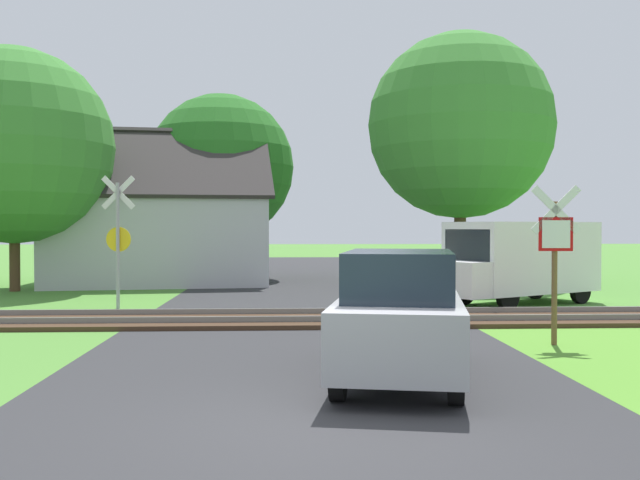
# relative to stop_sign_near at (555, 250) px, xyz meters

# --- Properties ---
(ground_plane) EXTENTS (160.00, 160.00, 0.00)m
(ground_plane) POSITION_rel_stop_sign_near_xyz_m (-4.47, -4.94, -1.69)
(ground_plane) COLOR #4C8433
(road_asphalt) EXTENTS (7.29, 80.00, 0.01)m
(road_asphalt) POSITION_rel_stop_sign_near_xyz_m (-4.47, -2.94, -1.69)
(road_asphalt) COLOR #2D2D30
(road_asphalt) RESTS_ON ground
(rail_track) EXTENTS (60.00, 2.60, 0.22)m
(rail_track) POSITION_rel_stop_sign_near_xyz_m (-4.47, 3.34, -1.64)
(rail_track) COLOR #422D1E
(rail_track) RESTS_ON ground
(stop_sign_near) EXTENTS (0.88, 0.17, 2.85)m
(stop_sign_near) POSITION_rel_stop_sign_near_xyz_m (0.00, 0.00, 0.00)
(stop_sign_near) COLOR brown
(stop_sign_near) RESTS_ON ground
(crossing_sign_far) EXTENTS (0.88, 0.15, 3.43)m
(crossing_sign_far) POSITION_rel_stop_sign_near_xyz_m (-9.10, 6.14, 0.24)
(crossing_sign_far) COLOR #9E9EA5
(crossing_sign_far) RESTS_ON ground
(house) EXTENTS (8.83, 7.38, 5.84)m
(house) POSITION_rel_stop_sign_near_xyz_m (-9.56, 14.74, 0.13)
(house) COLOR #B7B7BC
(house) RESTS_ON ground
(tree_center) EXTENTS (5.89, 5.89, 7.50)m
(tree_center) POSITION_rel_stop_sign_near_xyz_m (-7.41, 16.71, 2.86)
(tree_center) COLOR #513823
(tree_center) RESTS_ON ground
(tree_left) EXTENTS (6.42, 6.42, 7.97)m
(tree_left) POSITION_rel_stop_sign_near_xyz_m (-13.66, 11.33, 3.07)
(tree_left) COLOR #513823
(tree_left) RESTS_ON ground
(tree_right) EXTENTS (6.99, 6.99, 9.42)m
(tree_right) POSITION_rel_stop_sign_near_xyz_m (1.80, 14.20, 4.22)
(tree_right) COLOR #513823
(tree_right) RESTS_ON ground
(mail_truck) EXTENTS (5.17, 4.05, 2.24)m
(mail_truck) POSITION_rel_stop_sign_near_xyz_m (1.54, 6.63, -0.46)
(mail_truck) COLOR white
(mail_truck) RESTS_ON ground
(parked_car) EXTENTS (2.36, 4.24, 1.78)m
(parked_car) POSITION_rel_stop_sign_near_xyz_m (-3.21, -2.71, -0.80)
(parked_car) COLOR #99999E
(parked_car) RESTS_ON ground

